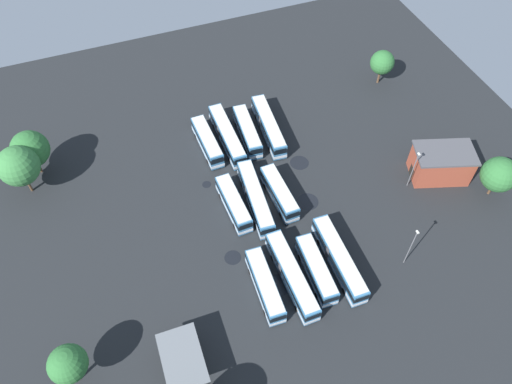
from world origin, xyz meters
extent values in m
plane|color=black|center=(0.00, 0.00, 0.00)|extent=(109.78, 109.78, 0.00)
cube|color=teal|center=(-15.53, -5.66, 1.85)|extent=(11.39, 2.85, 3.11)
cube|color=beige|center=(-15.53, -5.66, 3.48)|extent=(10.93, 2.63, 0.14)
cube|color=black|center=(-15.53, -5.66, 2.35)|extent=(11.45, 2.89, 0.99)
cube|color=silver|center=(-15.53, -5.66, 0.98)|extent=(11.45, 2.89, 0.62)
cube|color=black|center=(-9.86, -5.49, 2.45)|extent=(0.12, 2.07, 1.14)
cylinder|color=black|center=(-12.06, -4.40, 0.50)|extent=(1.01, 0.33, 1.00)
cylinder|color=black|center=(-11.99, -6.72, 0.50)|extent=(1.01, 0.33, 1.00)
cylinder|color=black|center=(-19.07, -4.60, 0.50)|extent=(1.01, 0.33, 1.00)
cylinder|color=black|center=(-19.00, -6.92, 0.50)|extent=(1.01, 0.33, 1.00)
cube|color=teal|center=(-15.72, -1.72, 1.85)|extent=(14.76, 2.54, 3.11)
cube|color=beige|center=(-15.72, -1.72, 3.48)|extent=(14.17, 2.34, 0.14)
cube|color=black|center=(-15.72, -1.72, 2.35)|extent=(14.83, 2.58, 0.99)
cube|color=silver|center=(-15.72, -1.72, 0.98)|extent=(14.83, 2.58, 0.62)
cube|color=black|center=(-8.33, -1.71, 2.45)|extent=(0.06, 2.06, 1.14)
cube|color=#47474C|center=(-17.34, -1.72, 1.85)|extent=(0.90, 2.57, 2.98)
cylinder|color=black|center=(-11.15, -0.55, 0.50)|extent=(1.00, 0.30, 1.00)
cylinder|color=black|center=(-11.15, -2.87, 0.50)|extent=(1.00, 0.30, 1.00)
cylinder|color=black|center=(-20.30, -0.57, 0.50)|extent=(1.00, 0.30, 1.00)
cylinder|color=black|center=(-20.29, -2.89, 0.50)|extent=(1.00, 0.30, 1.00)
cube|color=teal|center=(-15.39, 2.18, 1.85)|extent=(11.96, 3.43, 3.11)
cube|color=beige|center=(-15.39, 2.18, 3.48)|extent=(11.47, 3.20, 0.14)
cube|color=black|center=(-15.39, 2.18, 2.35)|extent=(12.02, 3.48, 0.99)
cube|color=silver|center=(-15.39, 2.18, 0.98)|extent=(12.02, 3.48, 0.62)
cube|color=black|center=(-9.50, 1.71, 2.45)|extent=(0.22, 2.06, 1.14)
cylinder|color=black|center=(-11.65, 3.04, 0.50)|extent=(1.02, 0.38, 1.00)
cylinder|color=black|center=(-11.83, 0.73, 0.50)|extent=(1.02, 0.38, 1.00)
cylinder|color=black|center=(-18.94, 3.62, 0.50)|extent=(1.02, 0.38, 1.00)
cylinder|color=black|center=(-19.13, 1.31, 0.50)|extent=(1.02, 0.38, 1.00)
cube|color=teal|center=(-15.29, 6.43, 1.85)|extent=(14.91, 3.71, 3.11)
cube|color=beige|center=(-15.29, 6.43, 3.48)|extent=(14.30, 3.46, 0.14)
cube|color=black|center=(-15.29, 6.43, 2.35)|extent=(14.99, 3.75, 0.99)
cube|color=silver|center=(-15.29, 6.43, 0.98)|extent=(14.99, 3.75, 0.62)
cube|color=black|center=(-7.93, 5.83, 2.45)|extent=(0.23, 2.06, 1.14)
cube|color=#47474C|center=(-16.91, 6.56, 1.85)|extent=(1.11, 2.63, 2.98)
cylinder|color=black|center=(-10.64, 7.21, 0.50)|extent=(1.02, 0.38, 1.00)
cylinder|color=black|center=(-10.83, 4.90, 0.50)|extent=(1.02, 0.38, 1.00)
cylinder|color=black|center=(-19.76, 7.96, 0.50)|extent=(1.02, 0.38, 1.00)
cylinder|color=black|center=(-19.95, 5.65, 0.50)|extent=(1.02, 0.38, 1.00)
cube|color=teal|center=(-0.27, -5.85, 1.85)|extent=(10.90, 2.88, 3.11)
cube|color=beige|center=(-0.27, -5.85, 3.48)|extent=(10.46, 2.67, 0.14)
cube|color=black|center=(-0.27, -5.85, 2.35)|extent=(10.96, 2.92, 0.99)
cube|color=silver|center=(-0.27, -5.85, 0.98)|extent=(10.96, 2.92, 0.62)
cube|color=black|center=(5.15, -5.67, 2.45)|extent=(0.13, 2.07, 1.14)
cylinder|color=black|center=(3.04, -4.58, 0.50)|extent=(1.01, 0.33, 1.00)
cylinder|color=black|center=(3.12, -6.90, 0.50)|extent=(1.01, 0.33, 1.00)
cylinder|color=black|center=(-3.66, -4.81, 0.50)|extent=(1.01, 0.33, 1.00)
cylinder|color=black|center=(-3.59, -7.12, 0.50)|extent=(1.01, 0.33, 1.00)
cube|color=teal|center=(-0.07, -2.02, 1.85)|extent=(14.92, 3.80, 3.11)
cube|color=beige|center=(-0.07, -2.02, 3.48)|extent=(14.31, 3.55, 0.14)
cube|color=black|center=(-0.07, -2.02, 2.35)|extent=(14.99, 3.84, 0.99)
cube|color=silver|center=(-0.07, -2.02, 0.98)|extent=(14.99, 3.84, 0.62)
cube|color=black|center=(7.29, -2.67, 2.45)|extent=(0.24, 2.06, 1.14)
cube|color=#47474C|center=(-1.69, -1.88, 1.85)|extent=(1.12, 2.64, 2.98)
cylinder|color=black|center=(4.58, -1.26, 0.50)|extent=(1.02, 0.39, 1.00)
cylinder|color=black|center=(4.38, -3.57, 0.50)|extent=(1.02, 0.39, 1.00)
cylinder|color=black|center=(-4.53, -0.46, 0.50)|extent=(1.02, 0.39, 1.00)
cylinder|color=black|center=(-4.73, -2.77, 0.50)|extent=(1.02, 0.39, 1.00)
cube|color=teal|center=(0.38, 2.15, 1.85)|extent=(10.92, 2.82, 3.11)
cube|color=beige|center=(0.38, 2.15, 3.48)|extent=(10.48, 2.61, 0.14)
cube|color=black|center=(0.38, 2.15, 2.35)|extent=(10.97, 2.86, 0.99)
cube|color=silver|center=(0.38, 2.15, 0.98)|extent=(10.97, 2.86, 0.62)
cube|color=black|center=(5.82, 2.30, 2.45)|extent=(0.12, 2.07, 1.14)
cylinder|color=black|center=(3.71, 3.40, 0.50)|extent=(1.01, 0.33, 1.00)
cylinder|color=black|center=(3.78, 1.08, 0.50)|extent=(1.01, 0.33, 1.00)
cylinder|color=black|center=(-3.01, 3.21, 0.50)|extent=(1.01, 0.33, 1.00)
cylinder|color=black|center=(-2.95, 0.90, 0.50)|extent=(1.01, 0.33, 1.00)
cube|color=teal|center=(15.65, -6.50, 1.85)|extent=(11.61, 3.02, 3.11)
cube|color=beige|center=(15.65, -6.50, 3.48)|extent=(11.14, 2.80, 0.14)
cube|color=black|center=(15.65, -6.50, 2.35)|extent=(11.67, 3.06, 0.99)
cube|color=silver|center=(15.65, -6.50, 0.98)|extent=(11.67, 3.06, 0.62)
cube|color=black|center=(21.41, -6.75, 2.45)|extent=(0.15, 2.07, 1.14)
cylinder|color=black|center=(19.26, -5.50, 0.50)|extent=(1.01, 0.34, 1.00)
cylinder|color=black|center=(19.16, -7.81, 0.50)|extent=(1.01, 0.34, 1.00)
cylinder|color=black|center=(12.13, -5.19, 0.50)|extent=(1.01, 0.34, 1.00)
cylinder|color=black|center=(12.03, -7.50, 0.50)|extent=(1.01, 0.34, 1.00)
cube|color=teal|center=(15.55, -2.16, 1.85)|extent=(14.78, 2.65, 3.11)
cube|color=beige|center=(15.55, -2.16, 3.48)|extent=(14.18, 2.44, 0.14)
cube|color=black|center=(15.55, -2.16, 2.35)|extent=(14.85, 2.69, 0.99)
cube|color=silver|center=(15.55, -2.16, 0.98)|extent=(14.85, 2.69, 0.62)
cube|color=black|center=(22.94, -2.09, 2.45)|extent=(0.08, 2.07, 1.14)
cube|color=#47474C|center=(13.92, -2.17, 1.85)|extent=(0.92, 2.58, 2.98)
cylinder|color=black|center=(20.11, -0.96, 0.50)|extent=(1.00, 0.31, 1.00)
cylinder|color=black|center=(20.13, -3.27, 0.50)|extent=(1.00, 0.31, 1.00)
cylinder|color=black|center=(10.96, -1.04, 0.50)|extent=(1.00, 0.31, 1.00)
cylinder|color=black|center=(10.98, -3.35, 0.50)|extent=(1.00, 0.31, 1.00)
cube|color=teal|center=(15.91, 1.71, 1.85)|extent=(11.19, 3.02, 3.11)
cube|color=beige|center=(15.91, 1.71, 3.48)|extent=(10.74, 2.80, 0.14)
cube|color=black|center=(15.91, 1.71, 2.35)|extent=(11.24, 3.06, 0.99)
cube|color=silver|center=(15.91, 1.71, 0.98)|extent=(11.24, 3.06, 0.62)
cube|color=black|center=(21.46, 1.46, 2.45)|extent=(0.15, 2.07, 1.14)
cylinder|color=black|center=(19.40, 2.71, 0.50)|extent=(1.01, 0.35, 1.00)
cylinder|color=black|center=(19.29, 0.40, 0.50)|extent=(1.01, 0.35, 1.00)
cylinder|color=black|center=(12.54, 3.03, 0.50)|extent=(1.01, 0.35, 1.00)
cylinder|color=black|center=(12.43, 0.71, 0.50)|extent=(1.01, 0.35, 1.00)
cube|color=teal|center=(15.51, 5.77, 1.85)|extent=(14.80, 2.83, 3.11)
cube|color=beige|center=(15.51, 5.77, 3.48)|extent=(14.21, 2.62, 0.14)
cube|color=black|center=(15.51, 5.77, 2.35)|extent=(14.88, 2.87, 0.99)
cube|color=silver|center=(15.51, 5.77, 0.98)|extent=(14.88, 2.87, 0.62)
cube|color=black|center=(22.90, 5.61, 2.45)|extent=(0.10, 2.07, 1.14)
cube|color=#47474C|center=(13.89, 5.80, 1.85)|extent=(0.96, 2.59, 2.98)
cylinder|color=black|center=(20.11, 6.83, 0.50)|extent=(1.01, 0.32, 1.00)
cylinder|color=black|center=(20.06, 4.51, 0.50)|extent=(1.01, 0.32, 1.00)
cylinder|color=black|center=(10.96, 7.02, 0.50)|extent=(1.01, 0.32, 1.00)
cylinder|color=black|center=(10.91, 4.71, 0.50)|extent=(1.01, 0.32, 1.00)
cube|color=#99422D|center=(5.14, 30.79, 2.76)|extent=(8.71, 11.00, 5.51)
cube|color=#4C4C51|center=(5.14, 30.79, 5.69)|extent=(9.23, 11.66, 0.36)
cube|color=black|center=(3.65, 26.21, 1.10)|extent=(1.73, 0.62, 2.20)
cube|color=slate|center=(22.44, -20.83, 3.80)|extent=(8.53, 5.54, 0.20)
cylinder|color=#59595B|center=(18.59, -18.37, 1.85)|extent=(0.20, 0.20, 3.70)
cylinder|color=#59595B|center=(18.48, -23.11, 1.85)|extent=(0.20, 0.20, 3.70)
cylinder|color=slate|center=(18.76, 15.69, 4.19)|extent=(0.16, 0.16, 8.38)
cube|color=silver|center=(18.76, 15.69, 8.56)|extent=(0.56, 0.28, 0.20)
cylinder|color=slate|center=(5.42, 24.53, 3.97)|extent=(0.16, 0.16, 7.93)
cube|color=silver|center=(5.42, 24.53, 8.11)|extent=(0.56, 0.28, 0.20)
cylinder|color=brown|center=(12.02, 36.77, 1.25)|extent=(0.44, 0.44, 2.49)
sphere|color=#2D6B33|center=(12.02, 36.77, 5.06)|extent=(6.04, 6.04, 6.04)
cylinder|color=brown|center=(-16.96, -37.42, 1.77)|extent=(0.44, 0.44, 3.54)
sphere|color=#387A3D|center=(-16.96, -37.42, 6.47)|extent=(6.90, 6.90, 6.90)
cylinder|color=brown|center=(-21.20, 33.68, 1.51)|extent=(0.44, 0.44, 3.03)
sphere|color=#2D6B33|center=(-21.20, 33.68, 5.11)|extent=(4.91, 4.91, 4.91)
cylinder|color=brown|center=(-20.86, -35.42, 1.56)|extent=(0.44, 0.44, 3.11)
sphere|color=#2D6B33|center=(-20.86, -35.42, 5.87)|extent=(6.49, 6.49, 6.49)
cylinder|color=brown|center=(18.76, -34.45, 1.67)|extent=(0.44, 0.44, 3.34)
sphere|color=#2D6B33|center=(18.76, -34.45, 5.50)|extent=(5.08, 5.08, 5.08)
cylinder|color=black|center=(8.38, -9.08, 0.00)|extent=(2.68, 2.68, 0.01)
cylinder|color=black|center=(-7.35, -8.49, 0.00)|extent=(1.61, 1.61, 0.01)
cylinder|color=black|center=(-6.21, 8.93, 0.00)|extent=(3.47, 3.47, 0.01)
cylinder|color=black|center=(2.51, 6.61, 0.00)|extent=(3.72, 3.72, 0.01)
cylinder|color=black|center=(15.44, -4.30, 0.00)|extent=(3.82, 3.82, 0.01)
camera|label=1|loc=(47.29, -19.99, 67.60)|focal=34.67mm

